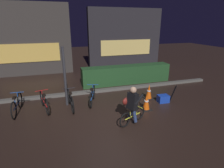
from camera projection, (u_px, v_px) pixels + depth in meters
name	position (u px, v px, depth m)	size (l,w,h in m)	color
ground_plane	(112.00, 113.00, 6.49)	(40.00, 40.00, 0.00)	black
sidewalk_curb	(98.00, 91.00, 8.46)	(12.00, 0.24, 0.12)	#56544F
hedge_row	(127.00, 74.00, 9.65)	(4.80, 0.70, 0.96)	#214723
storefront_left	(28.00, 40.00, 10.77)	(4.99, 0.54, 4.28)	#383330
storefront_right	(125.00, 38.00, 13.26)	(5.49, 0.54, 4.13)	#262328
street_post	(65.00, 77.00, 6.79)	(0.10, 0.10, 2.29)	#2D2D33
parked_bike_leftmost	(17.00, 104.00, 6.43)	(0.46, 1.52, 0.70)	black
parked_bike_left_mid	(44.00, 102.00, 6.64)	(0.48, 1.50, 0.71)	black
parked_bike_center_left	(70.00, 100.00, 6.80)	(0.46, 1.56, 0.72)	black
parked_bike_center_right	(92.00, 95.00, 7.25)	(0.56, 1.46, 0.70)	black
traffic_cone_near	(146.00, 102.00, 6.68)	(0.36, 0.36, 0.62)	black
traffic_cone_far	(149.00, 92.00, 7.65)	(0.36, 0.36, 0.64)	black
blue_crate	(163.00, 99.00, 7.36)	(0.44, 0.32, 0.30)	#193DB7
cyclist	(132.00, 105.00, 5.66)	(1.09, 0.57, 1.25)	black
closed_umbrella	(173.00, 94.00, 7.12)	(0.05, 0.05, 0.85)	black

